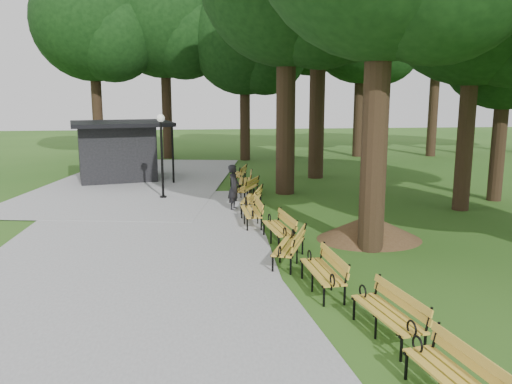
{
  "coord_description": "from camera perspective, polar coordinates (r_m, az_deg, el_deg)",
  "views": [
    {
      "loc": [
        -2.05,
        -11.42,
        4.29
      ],
      "look_at": [
        -0.16,
        5.05,
        1.1
      ],
      "focal_mm": 36.56,
      "sensor_mm": 36.0,
      "label": 1
    }
  ],
  "objects": [
    {
      "name": "tree_backdrop",
      "position": [
        35.38,
        7.73,
        17.19
      ],
      "size": [
        36.54,
        9.37,
        16.46
      ],
      "primitive_type": null,
      "color": "black",
      "rests_on": "ground"
    },
    {
      "name": "bench_2",
      "position": [
        11.55,
        7.26,
        -8.66
      ],
      "size": [
        0.77,
        1.94,
        0.88
      ],
      "primitive_type": null,
      "rotation": [
        0.0,
        0.0,
        -1.5
      ],
      "color": "gold",
      "rests_on": "ground"
    },
    {
      "name": "path",
      "position": [
        15.16,
        -13.72,
        -5.74
      ],
      "size": [
        12.0,
        38.0,
        0.06
      ],
      "primitive_type": "cube",
      "color": "gray",
      "rests_on": "ground"
    },
    {
      "name": "bench_5",
      "position": [
        17.0,
        -0.55,
        -2.2
      ],
      "size": [
        0.68,
        1.91,
        0.88
      ],
      "primitive_type": null,
      "rotation": [
        0.0,
        0.0,
        -1.55
      ],
      "color": "gold",
      "rests_on": "ground"
    },
    {
      "name": "bench_1",
      "position": [
        9.71,
        14.18,
        -12.81
      ],
      "size": [
        0.96,
        1.98,
        0.88
      ],
      "primitive_type": null,
      "rotation": [
        0.0,
        0.0,
        -1.39
      ],
      "color": "gold",
      "rests_on": "ground"
    },
    {
      "name": "bench_7",
      "position": [
        21.14,
        -1.1,
        0.4
      ],
      "size": [
        1.36,
        2.0,
        0.88
      ],
      "primitive_type": null,
      "rotation": [
        0.0,
        0.0,
        -1.99
      ],
      "color": "gold",
      "rests_on": "ground"
    },
    {
      "name": "bench_9",
      "position": [
        24.68,
        -1.95,
        1.91
      ],
      "size": [
        1.07,
        2.0,
        0.88
      ],
      "primitive_type": null,
      "rotation": [
        0.0,
        0.0,
        -1.81
      ],
      "color": "gold",
      "rests_on": "ground"
    },
    {
      "name": "bench_3",
      "position": [
        13.28,
        3.58,
        -5.98
      ],
      "size": [
        1.29,
        2.0,
        0.88
      ],
      "primitive_type": null,
      "rotation": [
        0.0,
        0.0,
        -1.95
      ],
      "color": "gold",
      "rests_on": "ground"
    },
    {
      "name": "bench_0",
      "position": [
        8.02,
        20.86,
        -18.56
      ],
      "size": [
        0.94,
        1.98,
        0.88
      ],
      "primitive_type": null,
      "rotation": [
        0.0,
        0.0,
        -1.41
      ],
      "color": "gold",
      "rests_on": "ground"
    },
    {
      "name": "lamp_post",
      "position": [
        21.3,
        -10.32,
        5.74
      ],
      "size": [
        0.32,
        0.32,
        3.43
      ],
      "color": "black",
      "rests_on": "ground"
    },
    {
      "name": "ground",
      "position": [
        12.37,
        3.47,
        -9.42
      ],
      "size": [
        100.0,
        100.0,
        0.0
      ],
      "primitive_type": "plane",
      "color": "#285317",
      "rests_on": "ground"
    },
    {
      "name": "lawn_tree_5",
      "position": [
        22.73,
        25.79,
        14.32
      ],
      "size": [
        5.02,
        5.02,
        8.62
      ],
      "color": "black",
      "rests_on": "ground"
    },
    {
      "name": "bench_4",
      "position": [
        14.99,
        2.46,
        -4.0
      ],
      "size": [
        0.86,
        1.96,
        0.88
      ],
      "primitive_type": null,
      "rotation": [
        0.0,
        0.0,
        -1.45
      ],
      "color": "gold",
      "rests_on": "ground"
    },
    {
      "name": "bench_8",
      "position": [
        22.86,
        -1.22,
        1.19
      ],
      "size": [
        0.86,
        1.96,
        0.88
      ],
      "primitive_type": null,
      "rotation": [
        0.0,
        0.0,
        -1.69
      ],
      "color": "gold",
      "rests_on": "ground"
    },
    {
      "name": "person",
      "position": [
        19.11,
        -2.44,
        0.49
      ],
      "size": [
        0.58,
        0.71,
        1.69
      ],
      "primitive_type": "imported",
      "rotation": [
        0.0,
        0.0,
        1.24
      ],
      "color": "black",
      "rests_on": "ground"
    },
    {
      "name": "bench_6",
      "position": [
        19.06,
        -0.52,
        -0.76
      ],
      "size": [
        1.13,
        2.0,
        0.88
      ],
      "primitive_type": null,
      "rotation": [
        0.0,
        0.0,
        -1.85
      ],
      "color": "gold",
      "rests_on": "ground"
    },
    {
      "name": "dirt_mound",
      "position": [
        15.75,
        12.3,
        -3.76
      ],
      "size": [
        2.6,
        2.6,
        0.75
      ],
      "primitive_type": "cone",
      "color": "#47301C",
      "rests_on": "ground"
    },
    {
      "name": "kiosk",
      "position": [
        26.53,
        -15.02,
        4.36
      ],
      "size": [
        5.39,
        4.94,
        2.89
      ],
      "primitive_type": null,
      "rotation": [
        0.0,
        0.0,
        0.23
      ],
      "color": "black",
      "rests_on": "ground"
    }
  ]
}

